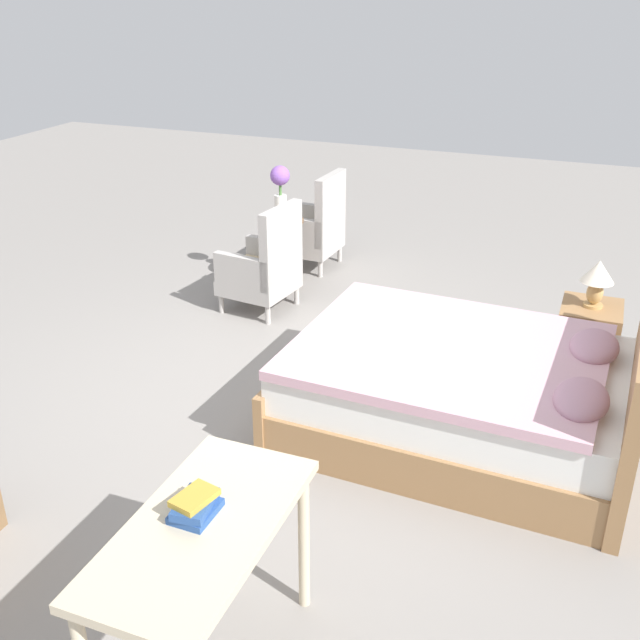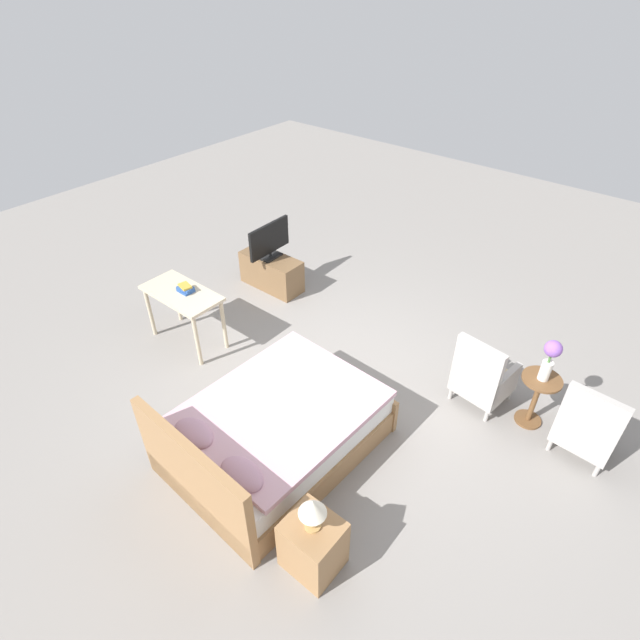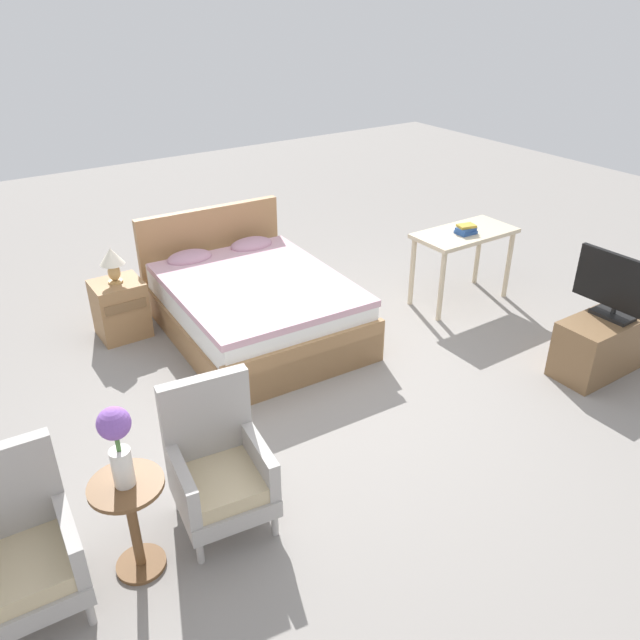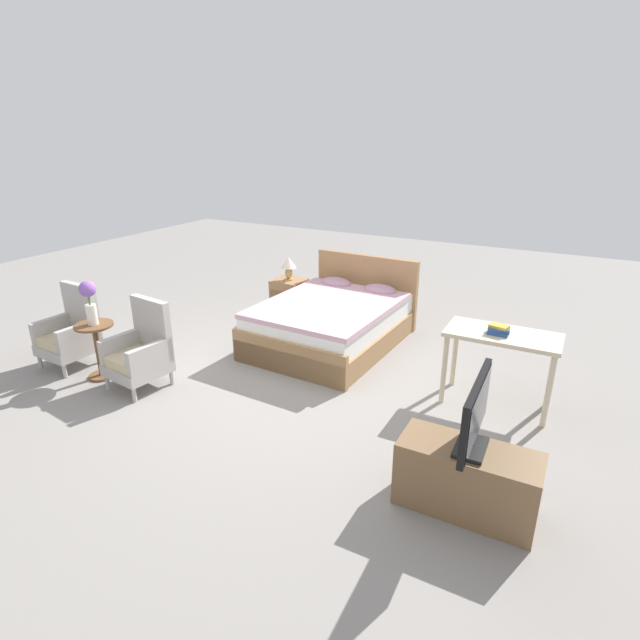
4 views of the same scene
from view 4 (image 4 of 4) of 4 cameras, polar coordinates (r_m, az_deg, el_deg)
The scene contains 12 objects.
ground_plane at distance 5.43m, azimuth -2.97°, elevation -7.12°, with size 16.00×16.00×0.00m, color gray.
bed at distance 6.28m, azimuth 1.52°, elevation -0.15°, with size 1.58×2.09×0.96m.
armchair_by_window_left at distance 6.37m, azimuth -26.55°, elevation -1.38°, with size 0.57×0.57×0.92m.
armchair_by_window_right at distance 5.54m, azimuth -19.77°, elevation -3.50°, with size 0.60×0.60×0.92m.
side_table at distance 5.89m, azimuth -24.14°, elevation -2.55°, with size 0.40×0.40×0.62m.
flower_vase at distance 5.72m, azimuth -24.90°, elevation 2.29°, with size 0.17×0.17×0.48m.
nightstand at distance 7.28m, azimuth -3.53°, elevation 2.57°, with size 0.44×0.41×0.54m.
table_lamp at distance 7.15m, azimuth -3.61°, elevation 6.26°, with size 0.22×0.22×0.33m.
tv_stand at distance 3.81m, azimuth 16.41°, elevation -17.05°, with size 0.96×0.40×0.50m.
tv_flatscreen at distance 3.52m, azimuth 17.30°, elevation -10.30°, with size 0.21×0.77×0.52m.
vanity_desk at distance 5.04m, azimuth 20.05°, elevation -2.62°, with size 1.04×0.52×0.76m.
book_stack at distance 4.95m, azimuth 19.74°, elevation -1.06°, with size 0.21×0.15×0.09m.
Camera 4 is at (2.52, -4.09, 2.53)m, focal length 28.00 mm.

